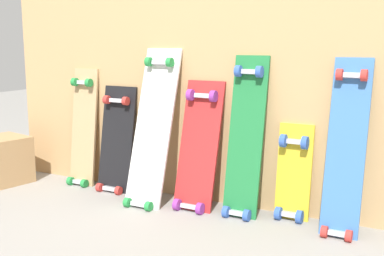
# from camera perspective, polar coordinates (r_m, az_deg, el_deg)

# --- Properties ---
(ground_plane) EXTENTS (12.00, 12.00, 0.00)m
(ground_plane) POSITION_cam_1_polar(r_m,az_deg,el_deg) (2.85, 0.67, -8.66)
(ground_plane) COLOR gray
(plywood_wall_panel) EXTENTS (2.76, 0.04, 1.77)m
(plywood_wall_panel) POSITION_cam_1_polar(r_m,az_deg,el_deg) (2.76, 1.39, 9.49)
(plywood_wall_panel) COLOR tan
(plywood_wall_panel) RESTS_ON ground
(skateboard_natural) EXTENTS (0.19, 0.17, 0.82)m
(skateboard_natural) POSITION_cam_1_polar(r_m,az_deg,el_deg) (3.20, -12.66, -0.50)
(skateboard_natural) COLOR tan
(skateboard_natural) RESTS_ON ground
(skateboard_black) EXTENTS (0.23, 0.19, 0.72)m
(skateboard_black) POSITION_cam_1_polar(r_m,az_deg,el_deg) (3.04, -8.91, -1.95)
(skateboard_black) COLOR black
(skateboard_black) RESTS_ON ground
(skateboard_white) EXTENTS (0.23, 0.34, 0.95)m
(skateboard_white) POSITION_cam_1_polar(r_m,az_deg,el_deg) (2.77, -4.71, -0.60)
(skateboard_white) COLOR silver
(skateboard_white) RESTS_ON ground
(skateboard_red) EXTENTS (0.23, 0.26, 0.77)m
(skateboard_red) POSITION_cam_1_polar(r_m,az_deg,el_deg) (2.69, 0.72, -2.73)
(skateboard_red) COLOR #B22626
(skateboard_red) RESTS_ON ground
(skateboard_green) EXTENTS (0.19, 0.23, 0.91)m
(skateboard_green) POSITION_cam_1_polar(r_m,az_deg,el_deg) (2.58, 6.26, -1.72)
(skateboard_green) COLOR #1E7238
(skateboard_green) RESTS_ON ground
(skateboard_yellow) EXTENTS (0.18, 0.14, 0.56)m
(skateboard_yellow) POSITION_cam_1_polar(r_m,az_deg,el_deg) (2.58, 11.80, -5.76)
(skateboard_yellow) COLOR gold
(skateboard_yellow) RESTS_ON ground
(skateboard_blue) EXTENTS (0.18, 0.26, 0.91)m
(skateboard_blue) POSITION_cam_1_polar(r_m,az_deg,el_deg) (2.43, 17.61, -2.97)
(skateboard_blue) COLOR #386BAD
(skateboard_blue) RESTS_ON ground
(wooden_crate) EXTENTS (0.36, 0.36, 0.30)m
(wooden_crate) POSITION_cam_1_polar(r_m,az_deg,el_deg) (3.42, -21.50, -3.53)
(wooden_crate) COLOR tan
(wooden_crate) RESTS_ON ground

